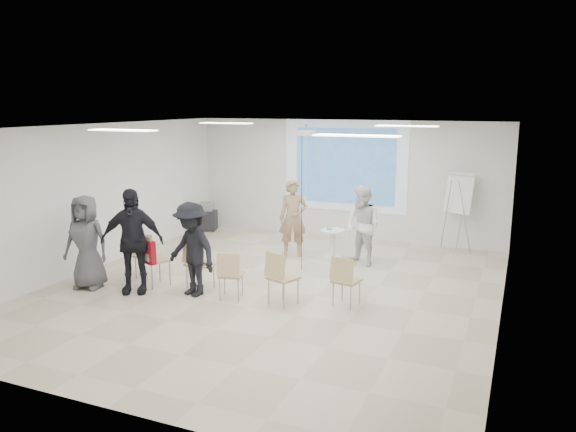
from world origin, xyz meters
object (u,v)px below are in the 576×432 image
at_px(audience_mid, 192,243).
at_px(flipchart_easel, 459,194).
at_px(chair_left_mid, 151,256).
at_px(audience_left, 132,233).
at_px(chair_center, 230,272).
at_px(chair_right_far, 345,277).
at_px(chair_far_left, 145,252).
at_px(laptop, 201,262).
at_px(chair_left_inner, 197,261).
at_px(chair_right_inner, 280,274).
at_px(player_left, 293,213).
at_px(av_cart, 207,217).
at_px(player_right, 363,221).
at_px(pedestal_table, 332,242).
at_px(audience_outer, 86,237).

height_order(audience_mid, flipchart_easel, audience_mid).
distance_m(chair_left_mid, audience_left, 0.65).
xyz_separation_m(chair_center, flipchart_easel, (3.28, 4.99, 0.84)).
bearing_deg(chair_left_mid, chair_right_far, 30.22).
bearing_deg(chair_far_left, laptop, -14.50).
distance_m(chair_left_inner, chair_right_inner, 1.76).
relative_size(chair_far_left, chair_left_inner, 0.98).
relative_size(player_left, av_cart, 2.56).
distance_m(chair_center, flipchart_easel, 6.03).
bearing_deg(chair_left_inner, player_right, 68.05).
bearing_deg(flipchart_easel, pedestal_table, -121.69).
relative_size(player_right, chair_right_far, 2.14).
bearing_deg(chair_left_mid, laptop, 40.84).
bearing_deg(chair_left_mid, chair_far_left, 162.21).
height_order(flipchart_easel, av_cart, flipchart_easel).
relative_size(audience_left, audience_mid, 1.14).
bearing_deg(laptop, av_cart, -42.08).
relative_size(chair_right_far, av_cart, 1.15).
height_order(chair_right_inner, flipchart_easel, flipchart_easel).
xyz_separation_m(chair_far_left, av_cart, (-1.09, 4.14, -0.18)).
bearing_deg(laptop, pedestal_table, -100.50).
distance_m(audience_left, audience_outer, 0.96).
height_order(laptop, audience_mid, audience_mid).
xyz_separation_m(chair_center, audience_outer, (-2.77, -0.44, 0.47)).
height_order(chair_right_inner, audience_mid, audience_mid).
relative_size(audience_left, av_cart, 2.87).
bearing_deg(chair_far_left, audience_mid, -29.00).
relative_size(chair_right_inner, audience_outer, 0.48).
bearing_deg(audience_outer, chair_right_far, -0.46).
xyz_separation_m(chair_far_left, flipchart_easel, (5.43, 4.52, 0.81)).
xyz_separation_m(pedestal_table, chair_left_inner, (-1.63, -3.03, 0.18)).
height_order(player_left, flipchart_easel, player_left).
relative_size(chair_left_inner, flipchart_easel, 0.51).
relative_size(audience_left, audience_outer, 1.12).
distance_m(player_right, audience_outer, 5.55).
height_order(chair_center, audience_left, audience_left).
distance_m(audience_left, audience_mid, 1.13).
height_order(player_right, flipchart_easel, player_right).
relative_size(chair_right_inner, flipchart_easel, 0.51).
relative_size(chair_right_far, flipchart_easel, 0.48).
bearing_deg(chair_left_inner, pedestal_table, 79.90).
bearing_deg(chair_left_mid, chair_left_inner, 35.41).
bearing_deg(laptop, chair_right_inner, -170.18).
bearing_deg(chair_right_inner, laptop, -168.63).
height_order(pedestal_table, audience_left, audience_left).
distance_m(player_left, laptop, 2.92).
relative_size(chair_left_inner, chair_center, 1.07).
bearing_deg(chair_far_left, chair_left_inner, -18.74).
xyz_separation_m(chair_far_left, chair_right_far, (4.11, -0.03, -0.01)).
xyz_separation_m(pedestal_table, player_left, (-0.89, -0.15, 0.61)).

